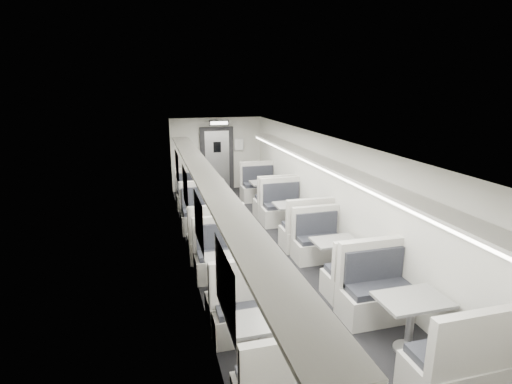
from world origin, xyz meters
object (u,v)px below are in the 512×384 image
booth_left_b (209,226)px  booth_right_b (293,219)px  vestibule_door (217,159)px  booth_left_a (198,202)px  booth_left_d (262,344)px  passenger (204,189)px  booth_right_c (334,258)px  booth_right_a (266,194)px  exit_sign (219,123)px  booth_left_c (232,277)px  booth_right_d (410,324)px

booth_left_b → booth_right_b: 2.00m
vestibule_door → booth_left_b: bearing=-102.2°
booth_left_a → booth_left_d: 6.28m
booth_right_b → passenger: passenger is taller
booth_left_a → booth_right_c: (2.00, -4.20, -0.01)m
booth_left_a → booth_right_a: bearing=5.7°
exit_sign → booth_left_a: bearing=-115.4°
booth_left_d → booth_right_c: size_ratio=0.99×
passenger → vestibule_door: vestibule_door is taller
booth_right_a → booth_left_c: bearing=-113.2°
vestibule_door → exit_sign: bearing=-90.0°
passenger → vestibule_door: size_ratio=0.67×
booth_left_c → booth_right_a: bearing=66.8°
booth_right_c → vestibule_door: 6.90m
booth_left_a → booth_right_b: (2.00, -2.02, 0.01)m
booth_right_c → exit_sign: exit_sign is taller
booth_left_a → booth_left_b: size_ratio=0.94×
booth_left_a → booth_right_c: bearing=-64.5°
exit_sign → booth_right_d: bearing=-83.3°
booth_left_d → booth_right_d: 2.01m
booth_left_d → booth_right_c: booth_right_c is taller
booth_right_c → booth_right_d: size_ratio=0.91×
booth_right_b → booth_right_d: bearing=-90.0°
booth_left_a → exit_sign: bearing=64.6°
booth_left_d → exit_sign: (1.00, 8.39, 1.92)m
booth_left_d → passenger: passenger is taller
booth_left_a → passenger: bearing=25.8°
booth_right_a → booth_right_b: 2.22m
exit_sign → vestibule_door: bearing=90.0°
passenger → booth_left_b: bearing=-116.2°
booth_right_a → booth_right_d: 6.64m
booth_right_a → booth_left_a: bearing=-174.3°
booth_left_c → booth_right_c: booth_left_c is taller
passenger → booth_left_d: bearing=-112.8°
booth_right_b → exit_sign: size_ratio=3.52×
vestibule_door → booth_left_d: bearing=-96.4°
booth_left_a → booth_right_a: booth_right_a is taller
booth_left_c → booth_right_d: (2.00, -1.96, 0.02)m
booth_left_b → booth_right_d: size_ratio=1.01×
booth_left_d → booth_right_d: bearing=-4.5°
booth_left_c → passenger: bearing=87.6°
booth_left_b → booth_right_b: bearing=-0.0°
booth_left_c → booth_right_d: 2.80m
booth_right_a → booth_right_b: size_ratio=1.00×
booth_left_c → booth_left_b: bearing=90.0°
booth_left_a → booth_left_d: (0.00, -6.28, -0.02)m
booth_left_b → passenger: 2.14m
booth_right_b → booth_right_c: booth_right_b is taller
booth_left_b → booth_left_d: (0.00, -4.26, -0.04)m
booth_left_a → passenger: 0.39m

